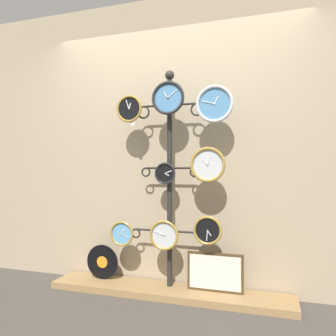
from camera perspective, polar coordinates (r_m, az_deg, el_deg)
ground_plane at (r=2.84m, az=-2.38°, el=-23.60°), size 12.00×12.00×0.00m
shop_wall at (r=3.16m, az=1.15°, el=4.73°), size 4.40×0.04×2.80m
low_shelf at (r=3.13m, az=-0.06°, el=-20.70°), size 2.20×0.36×0.06m
display_stand at (r=3.02m, az=0.29°, el=-7.72°), size 0.76×0.43×2.03m
clock_top_left at (r=3.07m, az=-6.75°, el=10.19°), size 0.25×0.04×0.25m
clock_top_center at (r=2.95m, az=0.02°, el=12.09°), size 0.30×0.04×0.30m
clock_top_right at (r=2.86m, az=8.11°, el=11.00°), size 0.32×0.04×0.32m
clock_middle_center at (r=2.93m, az=-0.49°, el=-0.95°), size 0.20×0.04×0.20m
clock_middle_right at (r=2.81m, az=6.95°, el=0.57°), size 0.30×0.04×0.30m
clock_bottom_left at (r=3.12m, az=-8.02°, el=-11.25°), size 0.23×0.04×0.23m
clock_bottom_center at (r=2.95m, az=-0.68°, el=-11.62°), size 0.27×0.04×0.27m
clock_bottom_right at (r=2.85m, az=6.91°, el=-10.73°), size 0.25×0.04×0.25m
vinyl_record at (r=3.37m, az=-11.37°, el=-15.74°), size 0.33×0.01×0.33m
picture_frame at (r=3.01m, az=8.18°, el=-17.54°), size 0.49×0.02×0.34m
price_tag_upper at (r=3.04m, az=-6.17°, el=7.63°), size 0.04×0.00×0.03m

